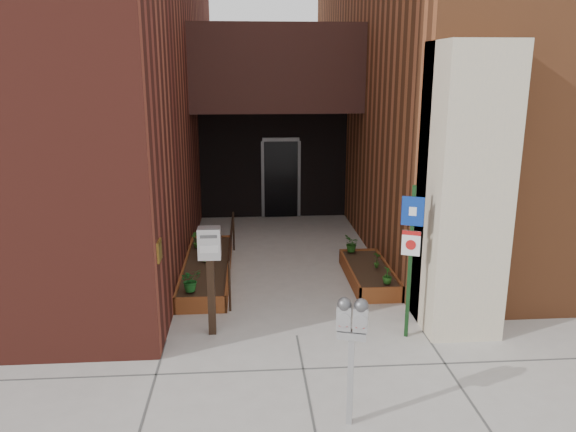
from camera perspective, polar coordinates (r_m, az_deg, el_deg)
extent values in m
plane|color=#9E9991|center=(8.88, 0.89, -12.06)|extent=(80.00, 80.00, 0.00)
cube|color=maroon|center=(15.55, -25.25, 17.10)|extent=(8.00, 14.60, 10.00)
cube|color=brown|center=(16.50, 20.81, 17.32)|extent=(8.00, 13.70, 10.00)
cube|color=beige|center=(8.91, 17.41, 2.38)|extent=(1.10, 1.20, 4.40)
cube|color=black|center=(13.91, -1.30, 14.75)|extent=(4.20, 2.00, 2.00)
cube|color=black|center=(15.51, -1.51, 5.47)|extent=(4.00, 0.30, 3.00)
cube|color=black|center=(15.42, -0.72, 3.73)|extent=(0.90, 0.06, 2.10)
cube|color=#B79338|center=(8.19, -12.97, -3.45)|extent=(0.04, 0.30, 0.30)
cube|color=brown|center=(9.66, -8.92, -8.97)|extent=(0.90, 0.04, 0.30)
cube|color=brown|center=(12.99, -7.70, -2.64)|extent=(0.90, 0.04, 0.30)
cube|color=brown|center=(11.34, -10.39, -5.36)|extent=(0.04, 3.60, 0.30)
cube|color=brown|center=(11.28, -6.03, -5.31)|extent=(0.04, 3.60, 0.30)
cube|color=black|center=(11.31, -8.21, -5.43)|extent=(0.82, 3.52, 0.26)
cube|color=brown|center=(10.07, 9.51, -7.96)|extent=(0.80, 0.04, 0.30)
cube|color=brown|center=(12.04, 7.13, -4.02)|extent=(0.80, 0.04, 0.30)
cube|color=brown|center=(10.98, 6.26, -5.89)|extent=(0.04, 2.20, 0.30)
cube|color=brown|center=(11.13, 10.13, -5.74)|extent=(0.04, 2.20, 0.30)
cube|color=black|center=(11.06, 8.20, -5.92)|extent=(0.72, 2.12, 0.26)
cylinder|color=black|center=(9.58, -5.95, -7.10)|extent=(0.04, 0.04, 0.90)
cylinder|color=black|center=(12.70, -5.54, -1.55)|extent=(0.04, 0.04, 0.90)
cylinder|color=black|center=(11.00, -5.78, -1.82)|extent=(0.04, 3.30, 0.04)
cube|color=#A6A6A9|center=(6.72, 6.35, -16.37)|extent=(0.08, 0.08, 1.09)
cube|color=#A6A6A9|center=(6.44, 6.50, -11.88)|extent=(0.35, 0.22, 0.09)
cube|color=#A6A6A9|center=(6.36, 5.71, -10.25)|extent=(0.19, 0.15, 0.28)
sphere|color=#59595B|center=(6.29, 5.75, -8.90)|extent=(0.16, 0.16, 0.16)
cube|color=white|center=(6.30, 5.66, -10.28)|extent=(0.10, 0.03, 0.05)
cube|color=#B21414|center=(6.34, 5.64, -11.00)|extent=(0.10, 0.03, 0.03)
cube|color=#A6A6A9|center=(6.35, 7.40, -10.36)|extent=(0.19, 0.15, 0.28)
sphere|color=#59595B|center=(6.28, 7.45, -9.01)|extent=(0.16, 0.16, 0.16)
cube|color=white|center=(6.28, 7.36, -10.40)|extent=(0.10, 0.03, 0.05)
cube|color=#B21414|center=(6.32, 7.33, -11.11)|extent=(0.10, 0.03, 0.03)
cube|color=black|center=(8.60, 12.29, -4.72)|extent=(0.07, 0.07, 2.38)
cube|color=navy|center=(8.34, 12.57, 0.47)|extent=(0.31, 0.15, 0.43)
cube|color=white|center=(8.33, 12.56, 0.47)|extent=(0.10, 0.05, 0.13)
cube|color=white|center=(8.47, 12.39, -2.72)|extent=(0.26, 0.13, 0.38)
cube|color=#B21414|center=(8.42, 12.44, -1.71)|extent=(0.25, 0.12, 0.06)
cylinder|color=#B21414|center=(8.46, 12.37, -2.88)|extent=(0.14, 0.07, 0.15)
cube|color=black|center=(8.77, -7.79, -8.05)|extent=(0.11, 0.11, 1.25)
cube|color=silver|center=(8.48, -7.99, -2.73)|extent=(0.34, 0.25, 0.48)
cube|color=#59595B|center=(8.32, -8.08, -2.11)|extent=(0.25, 0.01, 0.05)
cube|color=white|center=(8.37, -8.04, -3.37)|extent=(0.27, 0.01, 0.11)
imported|color=#1C6321|center=(9.80, -9.87, -6.42)|extent=(0.50, 0.50, 0.40)
imported|color=#225F1B|center=(11.27, -8.48, -3.56)|extent=(0.29, 0.29, 0.39)
imported|color=#1E5D1A|center=(11.45, -8.43, -3.20)|extent=(0.32, 0.32, 0.41)
imported|color=#275C1A|center=(12.11, -9.40, -2.36)|extent=(0.27, 0.27, 0.36)
imported|color=#1F5418|center=(10.15, 10.06, -5.96)|extent=(0.19, 0.19, 0.31)
imported|color=#295E1B|center=(10.90, 9.03, -4.41)|extent=(0.24, 0.24, 0.32)
imported|color=#1E5117|center=(11.74, 6.49, -2.81)|extent=(0.37, 0.37, 0.36)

